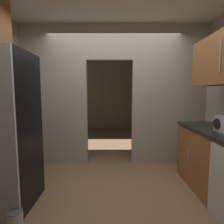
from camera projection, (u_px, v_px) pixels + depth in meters
name	position (u px, v px, depth m)	size (l,w,h in m)	color
ground	(115.00, 195.00, 2.52)	(20.00, 20.00, 0.00)	brown
kitchen_partition	(115.00, 92.00, 3.59)	(3.58, 0.12, 2.68)	#ADA899
adjoining_room_shell	(114.00, 94.00, 5.89)	(3.58, 3.48, 2.68)	gray
refrigerator	(1.00, 131.00, 2.22)	(0.75, 0.74, 1.88)	black
paint_can	(16.00, 220.00, 1.90)	(0.16, 0.16, 0.18)	silver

